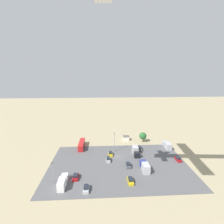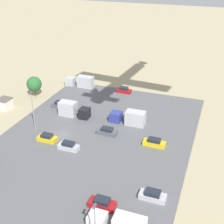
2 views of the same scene
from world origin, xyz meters
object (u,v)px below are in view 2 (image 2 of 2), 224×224
parked_car_5 (154,143)px  shed_building (5,103)px  parked_car_0 (47,138)px  parked_car_3 (153,196)px  parked_car_1 (124,90)px  parked_truck_0 (130,118)px  parked_truck_1 (73,110)px  parked_car_6 (107,131)px  parked_car_2 (102,203)px  parked_truck_3 (81,82)px  parked_car_7 (69,146)px  parked_car_4 (61,105)px

parked_car_5 → shed_building: bearing=-95.7°
parked_car_0 → parked_car_3: 26.79m
parked_car_1 → parked_car_3: (39.39, 17.93, -0.02)m
parked_car_3 → parked_truck_0: size_ratio=0.53×
parked_car_1 → parked_truck_0: size_ratio=0.51×
parked_car_5 → parked_truck_1: parked_truck_1 is taller
parked_car_6 → parked_truck_0: 7.10m
parked_car_2 → parked_car_6: bearing=-160.9°
parked_truck_3 → parked_car_2: bearing=-151.0°
parked_car_6 → parked_car_7: 9.70m
parked_car_3 → parked_truck_3: (-39.29, -31.21, 0.85)m
parked_truck_1 → parked_car_0: bearing=0.3°
parked_car_5 → parked_truck_1: (-6.11, -21.73, 0.92)m
parked_car_2 → parked_truck_1: parked_truck_1 is taller
parked_car_1 → parked_car_6: bearing=-170.8°
shed_building → parked_car_5: bearing=84.3°
shed_building → parked_car_4: (-5.16, 13.28, -0.53)m
parked_truck_1 → parked_car_1: bearing=158.0°
parked_car_7 → shed_building: bearing=64.8°
parked_car_3 → parked_truck_3: bearing=38.5°
parked_truck_1 → parked_car_3: bearing=49.4°
parked_car_1 → parked_car_7: 31.29m
parked_truck_1 → parked_truck_0: bearing=94.1°
parked_car_3 → parked_truck_3: size_ratio=0.51×
parked_car_3 → parked_truck_3: parked_truck_3 is taller
parked_car_6 → parked_truck_1: bearing=64.5°
parked_car_3 → shed_building: bearing=65.9°
parked_car_6 → parked_truck_0: parked_truck_0 is taller
parked_car_0 → parked_car_2: bearing=-127.5°
parked_car_1 → parked_truck_1: parked_truck_1 is taller
parked_car_4 → parked_truck_3: size_ratio=0.54×
parked_car_0 → parked_truck_3: bearing=11.6°
parked_car_0 → parked_car_1: (-29.97, 7.15, 0.02)m
parked_car_0 → parked_truck_3: size_ratio=0.48×
parked_car_3 → parked_car_5: (-15.47, -3.41, 0.01)m
parked_car_0 → parked_car_7: size_ratio=0.95×
parked_truck_0 → parked_truck_3: (-16.70, -20.27, -0.00)m
parked_car_0 → parked_car_5: bearing=-74.4°
shed_building → parked_car_1: shed_building is taller
parked_truck_0 → parked_truck_1: (1.02, -14.20, 0.08)m
parked_car_7 → parked_truck_1: 14.66m
parked_car_0 → parked_car_7: 5.87m
parked_car_5 → parked_car_7: parked_car_7 is taller
parked_car_6 → parked_car_1: bearing=9.2°
parked_car_1 → parked_car_4: 19.18m
parked_car_0 → parked_truck_0: (-13.18, 14.13, 0.84)m
shed_building → parked_truck_3: (-19.83, 12.25, 0.30)m
parked_car_4 → parked_truck_3: (-14.66, -1.03, 0.84)m
parked_car_3 → parked_car_7: 21.00m
shed_building → parked_car_1: bearing=128.0°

